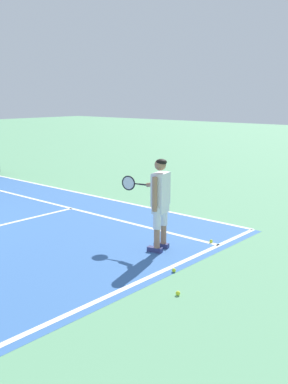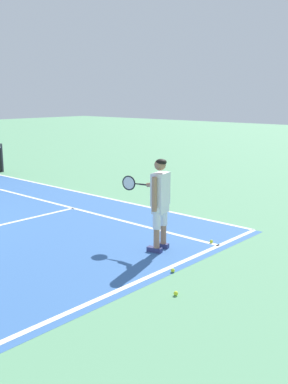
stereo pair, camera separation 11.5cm
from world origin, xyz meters
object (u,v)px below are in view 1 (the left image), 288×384
object	(u,v)px
tennis_ball_mid_court	(178,293)
tennis_ball_by_baseline	(211,241)
tennis_player	(159,198)
tennis_ball_near_feet	(174,270)

from	to	relation	value
tennis_ball_mid_court	tennis_ball_by_baseline	bearing A→B (deg)	21.96
tennis_player	tennis_ball_by_baseline	xyz separation A→B (m)	(0.98, -0.51, -0.96)
tennis_player	tennis_ball_mid_court	size ratio (longest dim) A/B	25.95
tennis_ball_near_feet	tennis_ball_by_baseline	xyz separation A→B (m)	(1.67, 0.36, 0.00)
tennis_ball_by_baseline	tennis_ball_mid_court	distance (m)	2.50
tennis_player	tennis_ball_by_baseline	distance (m)	1.46
tennis_player	tennis_ball_near_feet	bearing A→B (deg)	-128.10
tennis_player	tennis_ball_mid_court	world-z (taller)	tennis_player
tennis_ball_near_feet	tennis_ball_by_baseline	bearing A→B (deg)	12.31
tennis_player	tennis_ball_near_feet	world-z (taller)	tennis_player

